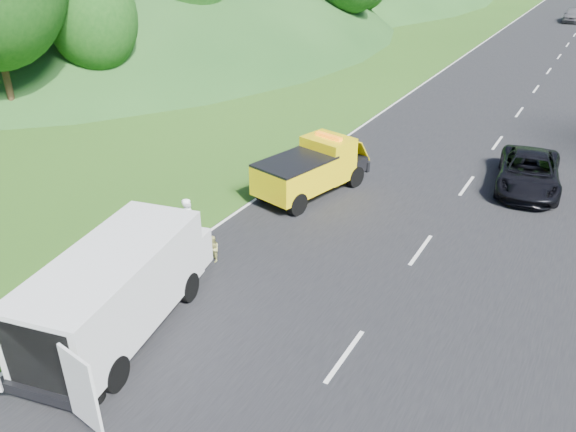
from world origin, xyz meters
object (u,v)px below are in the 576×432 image
Objects in this scene: woman at (191,245)px; child at (214,262)px; tow_truck at (312,168)px; passing_suv at (525,188)px; worker at (95,382)px; spare_tire at (91,399)px; suitcase at (150,234)px; white_van at (118,286)px.

woman reaches higher than child.
tow_truck reaches higher than passing_suv.
woman is 6.59m from worker.
woman reaches higher than spare_tire.
suitcase reaches higher than spare_tire.
child is 6.29m from spare_tire.
tow_truck is 7.95× the size of spare_tire.
passing_suv is (10.40, 11.01, -0.27)m from suitcase.
white_van is 4.84m from woman.
tow_truck is 6.31m from child.
worker is at bearing -51.85° from child.
worker reaches higher than passing_suv.
tow_truck is 12.46m from spare_tire.
woman is 2.47× the size of spare_tire.
spare_tire is (2.43, -6.68, 0.00)m from woman.
child is 2.69m from suitcase.
tow_truck is 12.02m from worker.
passing_suv is (6.61, 17.21, 0.00)m from spare_tire.
suitcase is 0.77× the size of spare_tire.
spare_tire is at bearing -49.50° from child.
white_van is 16.90m from passing_suv.
passing_suv is at bearing 46.31° from tow_truck.
woman is 1.40m from child.
white_van reaches higher than spare_tire.
spare_tire is at bearing -58.52° from suitcase.
tow_truck is 6.10× the size of child.
white_van is 13.82× the size of suitcase.
woman reaches higher than suitcase.
woman is at bearing 94.75° from white_van.
suitcase is at bearing -149.85° from child.
spare_tire is 0.13× the size of passing_suv.
white_van is at bearing 116.35° from spare_tire.
white_van reaches higher than woman.
white_van is 8.22× the size of child.
woman is at bearing 113.04° from worker.
white_van is at bearing 117.95° from worker.
tow_truck is at bearing 93.79° from spare_tire.
worker reaches higher than child.
child is 1.30× the size of spare_tire.
spare_tire is 18.43m from passing_suv.
worker is (0.79, -1.80, -1.39)m from white_van.
white_van is at bearing -55.86° from suitcase.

